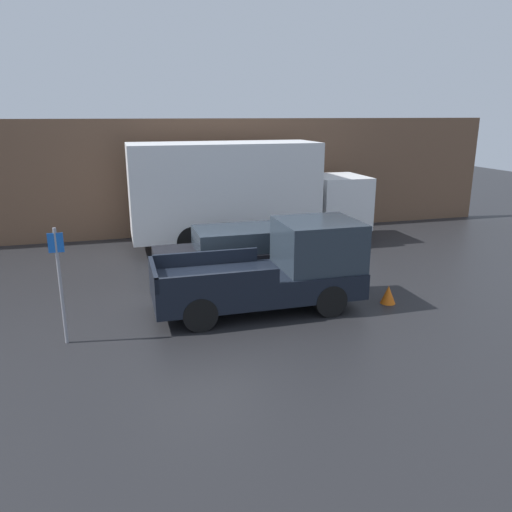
% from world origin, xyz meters
% --- Properties ---
extents(ground_plane, '(60.00, 60.00, 0.00)m').
position_xyz_m(ground_plane, '(0.00, 0.00, 0.00)').
color(ground_plane, '#232326').
extents(building_wall, '(28.00, 0.15, 4.47)m').
position_xyz_m(building_wall, '(0.00, 7.91, 2.24)').
color(building_wall, brown).
rests_on(building_wall, ground).
extents(pickup_truck, '(5.02, 1.98, 2.15)m').
position_xyz_m(pickup_truck, '(1.89, -0.53, 0.99)').
color(pickup_truck, black).
rests_on(pickup_truck, ground).
extents(car, '(4.65, 1.93, 1.46)m').
position_xyz_m(car, '(1.46, 2.11, 0.76)').
color(car, black).
rests_on(car, ground).
extents(delivery_truck, '(8.56, 2.35, 3.70)m').
position_xyz_m(delivery_truck, '(2.49, 5.52, 1.98)').
color(delivery_truck, white).
rests_on(delivery_truck, ground).
extents(parking_sign, '(0.30, 0.07, 2.48)m').
position_xyz_m(parking_sign, '(-3.02, -1.25, 1.40)').
color(parking_sign, gray).
rests_on(parking_sign, ground).
extents(newspaper_box, '(0.45, 0.40, 1.15)m').
position_xyz_m(newspaper_box, '(0.41, 7.59, 0.57)').
color(newspaper_box, gold).
rests_on(newspaper_box, ground).
extents(traffic_cone, '(0.38, 0.38, 0.46)m').
position_xyz_m(traffic_cone, '(4.67, -1.03, 0.23)').
color(traffic_cone, orange).
rests_on(traffic_cone, ground).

